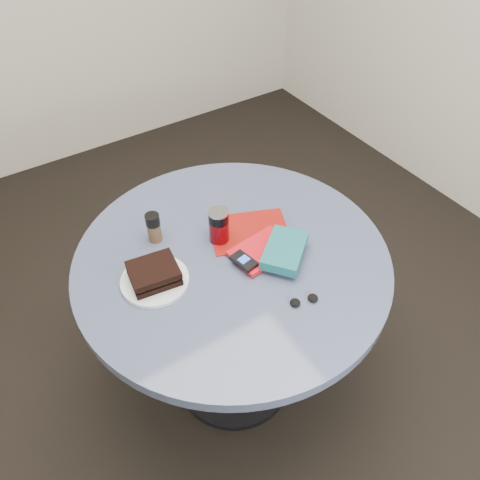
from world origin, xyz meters
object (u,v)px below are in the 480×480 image
magazine (250,231)px  novel (285,250)px  soda_can (219,226)px  red_book (261,251)px  mp3_player (244,261)px  headphones (304,300)px  table (233,288)px  plate (155,280)px  sandwich (154,273)px  pepper_grinder (154,227)px

magazine → novel: 0.17m
soda_can → red_book: bearing=-57.7°
mp3_player → headphones: mp3_player is taller
table → plate: plate is taller
magazine → novel: bearing=-59.6°
red_book → sandwich: bearing=160.0°
plate → sandwich: 0.03m
red_book → headphones: (-0.01, -0.23, -0.00)m
soda_can → pepper_grinder: size_ratio=1.16×
soda_can → mp3_player: (0.00, -0.14, -0.03)m
pepper_grinder → novel: size_ratio=0.60×
table → mp3_player: mp3_player is taller
soda_can → red_book: 0.16m
soda_can → plate: bearing=-168.9°
mp3_player → sandwich: bearing=159.5°
sandwich → table: bearing=-7.2°
plate → mp3_player: 0.27m
pepper_grinder → red_book: bearing=-43.4°
mp3_player → table: bearing=92.6°
plate → sandwich: size_ratio=1.31×
plate → table: bearing=-7.0°
soda_can → novel: 0.22m
table → pepper_grinder: size_ratio=9.55×
soda_can → headphones: (0.07, -0.35, -0.05)m
sandwich → pepper_grinder: bearing=64.0°
table → novel: 0.26m
sandwich → mp3_player: 0.27m
headphones → mp3_player: bearing=108.5°
red_book → plate: bearing=160.1°
table → magazine: size_ratio=3.95×
plate → headphones: size_ratio=2.25×
table → headphones: 0.33m
plate → magazine: 0.36m
sandwich → pepper_grinder: size_ratio=1.48×
pepper_grinder → novel: (0.30, -0.30, -0.02)m
table → red_book: (0.08, -0.04, 0.18)m
pepper_grinder → magazine: size_ratio=0.41×
table → soda_can: size_ratio=8.24×
table → magazine: 0.21m
magazine → red_book: 0.11m
soda_can → magazine: bearing=-12.5°
pepper_grinder → plate: bearing=-116.3°
magazine → novel: size_ratio=1.45×
red_book → headphones: bearing=-99.5°
soda_can → mp3_player: soda_can is taller
plate → sandwich: (0.00, 0.00, 0.03)m
pepper_grinder → headphones: bearing=-62.4°
mp3_player → novel: bearing=-17.5°
table → mp3_player: size_ratio=11.21×
headphones → red_book: bearing=87.6°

